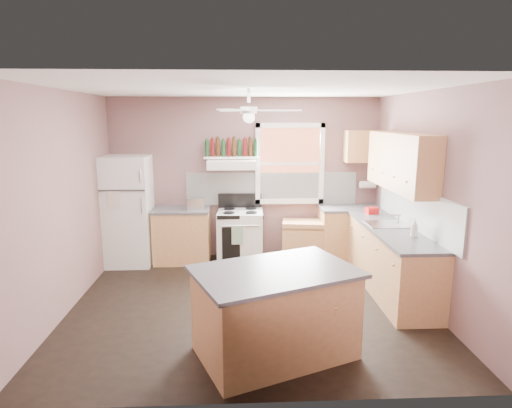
{
  "coord_description": "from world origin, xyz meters",
  "views": [
    {
      "loc": [
        -0.16,
        -5.2,
        2.36
      ],
      "look_at": [
        0.1,
        0.3,
        1.25
      ],
      "focal_mm": 30.0,
      "sensor_mm": 36.0,
      "label": 1
    }
  ],
  "objects_px": {
    "island": "(275,314)",
    "cart": "(302,240)",
    "toaster": "(195,204)",
    "stove": "(240,236)",
    "refrigerator": "(128,211)"
  },
  "relations": [
    {
      "from": "island",
      "to": "cart",
      "type": "bearing_deg",
      "value": 53.63
    },
    {
      "from": "toaster",
      "to": "stove",
      "type": "distance_m",
      "value": 0.92
    },
    {
      "from": "toaster",
      "to": "cart",
      "type": "bearing_deg",
      "value": -4.24
    },
    {
      "from": "refrigerator",
      "to": "cart",
      "type": "bearing_deg",
      "value": 0.15
    },
    {
      "from": "toaster",
      "to": "stove",
      "type": "relative_size",
      "value": 0.33
    },
    {
      "from": "toaster",
      "to": "island",
      "type": "distance_m",
      "value": 3.11
    },
    {
      "from": "refrigerator",
      "to": "stove",
      "type": "xyz_separation_m",
      "value": [
        1.82,
        -0.02,
        -0.46
      ]
    },
    {
      "from": "refrigerator",
      "to": "stove",
      "type": "height_order",
      "value": "refrigerator"
    },
    {
      "from": "stove",
      "to": "cart",
      "type": "height_order",
      "value": "stove"
    },
    {
      "from": "toaster",
      "to": "stove",
      "type": "bearing_deg",
      "value": -5.84
    },
    {
      "from": "refrigerator",
      "to": "island",
      "type": "xyz_separation_m",
      "value": [
        2.14,
        -2.89,
        -0.46
      ]
    },
    {
      "from": "refrigerator",
      "to": "cart",
      "type": "distance_m",
      "value": 2.92
    },
    {
      "from": "toaster",
      "to": "island",
      "type": "height_order",
      "value": "toaster"
    },
    {
      "from": "refrigerator",
      "to": "toaster",
      "type": "relative_size",
      "value": 6.33
    },
    {
      "from": "stove",
      "to": "island",
      "type": "relative_size",
      "value": 0.59
    }
  ]
}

